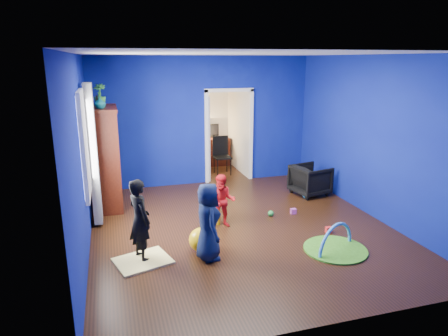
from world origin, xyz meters
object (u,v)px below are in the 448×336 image
object	(u,v)px
tv_armoire	(105,158)
kid_chair	(211,210)
toddler_red	(222,201)
crt_tv	(107,156)
hopper_ball	(201,240)
study_desk	(213,152)
child_navy	(208,222)
child_black	(140,220)
vase	(100,103)
play_mat	(335,249)
armchair	(310,180)
folding_chair	(222,156)

from	to	relation	value
tv_armoire	kid_chair	size ratio (longest dim) A/B	3.92
toddler_red	crt_tv	distance (m)	2.52
hopper_ball	study_desk	xyz separation A→B (m)	(1.47, 4.91, 0.19)
child_navy	child_black	bearing A→B (deg)	73.71
vase	play_mat	xyz separation A→B (m)	(3.31, -2.65, -2.05)
toddler_red	play_mat	xyz separation A→B (m)	(1.40, -1.35, -0.45)
armchair	child_navy	bearing A→B (deg)	116.08
tv_armoire	child_black	bearing A→B (deg)	-79.33
toddler_red	crt_tv	xyz separation A→B (m)	(-1.87, 1.59, 0.55)
armchair	play_mat	world-z (taller)	armchair
vase	crt_tv	bearing A→B (deg)	82.41
play_mat	folding_chair	bearing A→B (deg)	96.43
play_mat	study_desk	world-z (taller)	study_desk
tv_armoire	kid_chair	xyz separation A→B (m)	(1.76, -1.39, -0.73)
crt_tv	hopper_ball	xyz separation A→B (m)	(1.30, -2.40, -0.84)
child_black	kid_chair	size ratio (longest dim) A/B	2.43
vase	tv_armoire	bearing A→B (deg)	90.00
toddler_red	hopper_ball	size ratio (longest dim) A/B	2.53
hopper_ball	play_mat	size ratio (longest dim) A/B	0.39
tv_armoire	hopper_ball	bearing A→B (deg)	-60.85
armchair	folding_chair	size ratio (longest dim) A/B	0.77
vase	hopper_ball	size ratio (longest dim) A/B	0.57
crt_tv	hopper_ball	bearing A→B (deg)	-61.58
child_black	vase	distance (m)	2.59
child_black	hopper_ball	bearing A→B (deg)	-113.21
toddler_red	armchair	bearing A→B (deg)	45.80
armchair	hopper_ball	bearing A→B (deg)	112.27
tv_armoire	kid_chair	distance (m)	2.36
vase	tv_armoire	world-z (taller)	vase
armchair	folding_chair	world-z (taller)	folding_chair
hopper_ball	folding_chair	size ratio (longest dim) A/B	0.40
child_black	play_mat	world-z (taller)	child_black
child_black	hopper_ball	distance (m)	0.98
tv_armoire	folding_chair	size ratio (longest dim) A/B	2.13
armchair	toddler_red	distance (m)	2.54
armchair	tv_armoire	distance (m)	4.26
child_navy	crt_tv	xyz separation A→B (m)	(-1.35, 2.65, 0.45)
child_black	folding_chair	world-z (taller)	child_black
child_black	folding_chair	size ratio (longest dim) A/B	1.32
vase	study_desk	distance (m)	4.31
hopper_ball	kid_chair	xyz separation A→B (m)	(0.42, 1.01, 0.07)
tv_armoire	study_desk	xyz separation A→B (m)	(2.80, 2.51, -0.60)
folding_chair	crt_tv	bearing A→B (deg)	-150.70
child_navy	tv_armoire	bearing A→B (deg)	26.41
toddler_red	vase	size ratio (longest dim) A/B	4.47
study_desk	crt_tv	bearing A→B (deg)	-137.74
child_navy	tv_armoire	distance (m)	3.02
armchair	hopper_ball	size ratio (longest dim) A/B	1.93
folding_chair	vase	bearing A→B (deg)	-146.57
armchair	kid_chair	world-z (taller)	armchair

